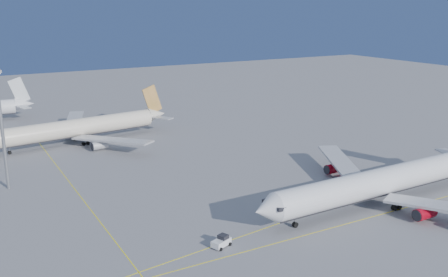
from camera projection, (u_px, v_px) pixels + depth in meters
ground at (297, 201)px, 107.49m from camera, size 500.00×500.00×0.00m
taxiway_lines at (223, 204)px, 105.86m from camera, size 118.86×140.00×0.02m
airliner_virgin at (385, 181)px, 105.39m from camera, size 65.84×59.23×16.26m
airliner_etihad at (81, 127)px, 153.11m from camera, size 59.95×54.93×15.66m
pushback_tug at (222, 241)px, 87.03m from camera, size 4.05×3.26×2.04m
light_mast at (1, 120)px, 111.05m from camera, size 2.36×2.36×27.33m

